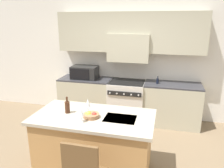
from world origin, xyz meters
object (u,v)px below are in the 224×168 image
Objects in this scene: wine_bottle at (67,107)px; fruit_bowl at (91,115)px; microwave at (85,72)px; wine_glass_far at (88,103)px; oil_bottle_on_counter at (158,81)px; range_stove at (127,101)px; wine_glass_near at (81,112)px.

wine_bottle is 1.08× the size of fruit_bowl.
microwave reaches higher than wine_glass_far.
oil_bottle_on_counter is (0.93, 1.77, -0.07)m from wine_glass_far.
wine_glass_far reaches higher than fruit_bowl.
wine_bottle is at bearing -160.36° from wine_glass_far.
range_stove is at bearing -1.06° from microwave.
wine_bottle is at bearing -76.51° from microwave.
oil_bottle_on_counter is (0.82, 1.93, 0.04)m from fruit_bowl.
wine_glass_far is 1.29× the size of oil_bottle_on_counter.
microwave is at bearing 103.49° from wine_bottle.
microwave is 2.14m from fruit_bowl.
wine_bottle is at bearing 143.11° from wine_glass_near.
microwave is (-1.01, 0.02, 0.61)m from range_stove.
oil_bottle_on_counter is at bearing 66.94° from fruit_bowl.
fruit_bowl is (0.85, -1.97, -0.12)m from microwave.
wine_glass_far is (-0.27, -1.78, 0.60)m from range_stove.
wine_glass_near is at bearing -115.06° from fruit_bowl.
wine_glass_far is at bearing 122.27° from fruit_bowl.
wine_glass_near is 1.29× the size of oil_bottle_on_counter.
range_stove is at bearing 73.72° from wine_bottle.
oil_bottle_on_counter is (1.21, 1.87, -0.03)m from wine_bottle.
microwave is at bearing 112.36° from wine_glass_far.
wine_glass_far reaches higher than range_stove.
wine_glass_far is 2.00m from oil_bottle_on_counter.
wine_glass_near is 0.34m from wine_glass_far.
wine_glass_far is at bearing -117.71° from oil_bottle_on_counter.
wine_glass_near is 1.00× the size of wine_glass_far.
fruit_bowl is at bearing -9.45° from wine_bottle.
wine_bottle is 2.23m from oil_bottle_on_counter.
wine_bottle is 0.39m from wine_glass_near.
microwave is at bearing 178.83° from oil_bottle_on_counter.
wine_glass_near is at bearing -70.24° from microwave.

